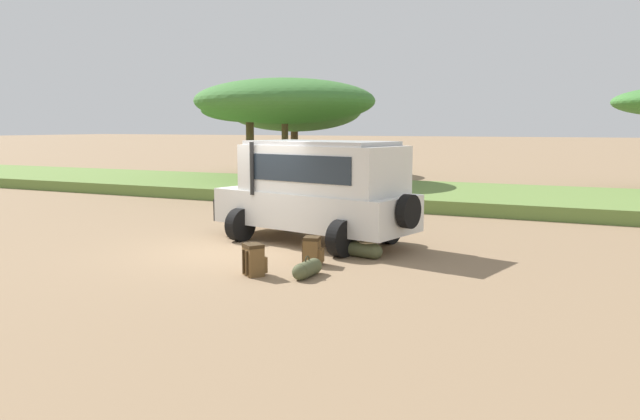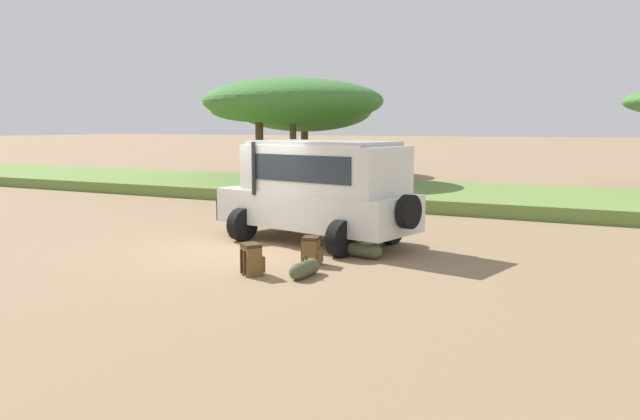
# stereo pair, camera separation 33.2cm
# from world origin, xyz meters

# --- Properties ---
(ground_plane) EXTENTS (320.00, 320.00, 0.00)m
(ground_plane) POSITION_xyz_m (0.00, 0.00, 0.00)
(ground_plane) COLOR #8C7051
(grass_bank) EXTENTS (120.00, 7.00, 0.44)m
(grass_bank) POSITION_xyz_m (0.00, 11.11, 0.22)
(grass_bank) COLOR olive
(grass_bank) RESTS_ON ground_plane
(safari_vehicle) EXTENTS (5.48, 3.39, 2.44)m
(safari_vehicle) POSITION_xyz_m (1.16, 1.69, 1.29)
(safari_vehicle) COLOR silver
(safari_vehicle) RESTS_ON ground_plane
(backpack_beside_front_wheel) EXTENTS (0.46, 0.43, 0.57)m
(backpack_beside_front_wheel) POSITION_xyz_m (2.09, -0.50, 0.28)
(backpack_beside_front_wheel) COLOR brown
(backpack_beside_front_wheel) RESTS_ON ground_plane
(backpack_cluster_center) EXTENTS (0.49, 0.50, 0.60)m
(backpack_cluster_center) POSITION_xyz_m (1.51, -1.81, 0.29)
(backpack_cluster_center) COLOR brown
(backpack_cluster_center) RESTS_ON ground_plane
(duffel_bag_low_black_case) EXTENTS (0.89, 0.43, 0.43)m
(duffel_bag_low_black_case) POSITION_xyz_m (2.78, 0.57, 0.17)
(duffel_bag_low_black_case) COLOR #4C5133
(duffel_bag_low_black_case) RESTS_ON ground_plane
(duffel_bag_soft_canvas) EXTENTS (0.31, 0.87, 0.40)m
(duffel_bag_soft_canvas) POSITION_xyz_m (2.46, -1.49, 0.15)
(duffel_bag_soft_canvas) COLOR #4C5133
(duffel_bag_soft_canvas) RESTS_ON ground_plane
(acacia_tree_far_left) EXTENTS (7.97, 7.93, 4.97)m
(acacia_tree_far_left) POSITION_xyz_m (-9.74, 21.31, 3.71)
(acacia_tree_far_left) COLOR brown
(acacia_tree_far_left) RESTS_ON ground_plane
(acacia_tree_left_mid) EXTENTS (4.75, 5.17, 4.18)m
(acacia_tree_left_mid) POSITION_xyz_m (-9.37, 15.73, 3.55)
(acacia_tree_left_mid) COLOR brown
(acacia_tree_left_mid) RESTS_ON ground_plane
(acacia_tree_centre_back) EXTENTS (7.84, 7.55, 4.81)m
(acacia_tree_centre_back) POSITION_xyz_m (-5.50, 12.33, 3.84)
(acacia_tree_centre_back) COLOR brown
(acacia_tree_centre_back) RESTS_ON ground_plane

